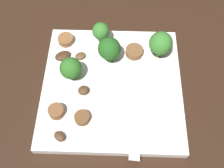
% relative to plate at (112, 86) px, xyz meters
% --- Properties ---
extents(ground_plane, '(1.40, 1.40, 0.00)m').
position_rel_plate_xyz_m(ground_plane, '(0.00, 0.00, -0.01)').
color(ground_plane, black).
extents(plate, '(0.26, 0.26, 0.02)m').
position_rel_plate_xyz_m(plate, '(0.00, 0.00, 0.00)').
color(plate, white).
rests_on(plate, ground_plane).
extents(fork, '(0.18, 0.03, 0.00)m').
position_rel_plate_xyz_m(fork, '(0.06, 0.04, 0.01)').
color(fork, silver).
rests_on(fork, plate).
extents(broccoli_floret_0, '(0.04, 0.04, 0.06)m').
position_rel_plate_xyz_m(broccoli_floret_0, '(-0.05, -0.01, 0.04)').
color(broccoli_floret_0, '#296420').
rests_on(broccoli_floret_0, plate).
extents(broccoli_floret_1, '(0.03, 0.03, 0.05)m').
position_rel_plate_xyz_m(broccoli_floret_1, '(-0.10, -0.02, 0.04)').
color(broccoli_floret_1, '#408630').
rests_on(broccoli_floret_1, plate).
extents(broccoli_floret_2, '(0.04, 0.04, 0.05)m').
position_rel_plate_xyz_m(broccoli_floret_2, '(-0.01, -0.07, 0.04)').
color(broccoli_floret_2, '#347525').
rests_on(broccoli_floret_2, plate).
extents(broccoli_floret_3, '(0.04, 0.04, 0.06)m').
position_rel_plate_xyz_m(broccoli_floret_3, '(-0.07, 0.09, 0.05)').
color(broccoli_floret_3, '#408630').
rests_on(broccoli_floret_3, plate).
extents(sausage_slice_0, '(0.05, 0.05, 0.01)m').
position_rel_plate_xyz_m(sausage_slice_0, '(-0.07, 0.04, 0.02)').
color(sausage_slice_0, brown).
rests_on(sausage_slice_0, plate).
extents(sausage_slice_1, '(0.03, 0.03, 0.01)m').
position_rel_plate_xyz_m(sausage_slice_1, '(0.07, -0.05, 0.01)').
color(sausage_slice_1, brown).
rests_on(sausage_slice_1, plate).
extents(sausage_slice_2, '(0.04, 0.04, 0.01)m').
position_rel_plate_xyz_m(sausage_slice_2, '(-0.10, -0.10, 0.01)').
color(sausage_slice_2, brown).
rests_on(sausage_slice_2, plate).
extents(sausage_slice_3, '(0.03, 0.03, 0.02)m').
position_rel_plate_xyz_m(sausage_slice_3, '(0.06, -0.09, 0.02)').
color(sausage_slice_3, brown).
rests_on(sausage_slice_3, plate).
extents(mushroom_0, '(0.03, 0.04, 0.01)m').
position_rel_plate_xyz_m(mushroom_0, '(-0.06, -0.10, 0.01)').
color(mushroom_0, '#422B19').
rests_on(mushroom_0, plate).
extents(mushroom_1, '(0.03, 0.03, 0.01)m').
position_rel_plate_xyz_m(mushroom_1, '(0.02, -0.05, 0.01)').
color(mushroom_1, '#4C331E').
rests_on(mushroom_1, plate).
extents(mushroom_2, '(0.03, 0.03, 0.01)m').
position_rel_plate_xyz_m(mushroom_2, '(0.10, -0.08, 0.01)').
color(mushroom_2, '#4C331E').
rests_on(mushroom_2, plate).
extents(mushroom_3, '(0.03, 0.03, 0.01)m').
position_rel_plate_xyz_m(mushroom_3, '(-0.06, -0.06, 0.01)').
color(mushroom_3, brown).
rests_on(mushroom_3, plate).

